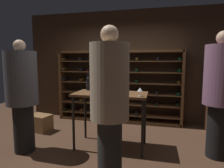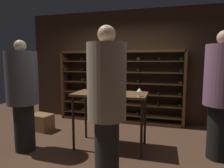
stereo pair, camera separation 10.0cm
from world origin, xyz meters
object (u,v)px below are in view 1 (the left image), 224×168
wine_glass_stemmed_left (140,90)px  person_guest_blue_shirt (110,100)px  wine_crate (40,123)px  wine_bottle_black_capsule (107,85)px  person_guest_khaki (221,90)px  wine_rack (118,86)px  person_host_in_suit (22,91)px  tasting_table (111,99)px  wine_bottle_red_label (88,83)px  display_cabinet (218,97)px

wine_glass_stemmed_left → person_guest_blue_shirt: bearing=-108.8°
wine_crate → wine_glass_stemmed_left: 2.53m
wine_bottle_black_capsule → wine_glass_stemmed_left: (0.64, -0.35, -0.02)m
person_guest_khaki → person_guest_blue_shirt: size_ratio=1.02×
wine_rack → person_host_in_suit: 2.37m
tasting_table → person_host_in_suit: size_ratio=0.68×
wine_rack → wine_glass_stemmed_left: size_ratio=23.11×
tasting_table → wine_bottle_red_label: (-0.49, 0.21, 0.24)m
wine_rack → wine_crate: wine_rack is taller
wine_bottle_black_capsule → tasting_table: bearing=-55.7°
tasting_table → wine_glass_stemmed_left: 0.61m
person_guest_blue_shirt → tasting_table: bearing=-58.8°
person_guest_khaki → wine_crate: (-3.51, 0.39, -0.93)m
tasting_table → person_guest_khaki: bearing=1.4°
wine_rack → display_cabinet: size_ratio=2.06×
person_host_in_suit → display_cabinet: bearing=-45.6°
person_guest_blue_shirt → display_cabinet: (1.85, 2.34, -0.32)m
tasting_table → wine_bottle_red_label: 0.59m
person_host_in_suit → wine_bottle_black_capsule: bearing=-46.2°
wine_bottle_red_label → wine_crate: bearing=169.9°
person_guest_blue_shirt → wine_bottle_black_capsule: bearing=-55.9°
person_guest_khaki → wine_bottle_red_label: (-2.27, 0.17, 0.02)m
wine_bottle_red_label → person_host_in_suit: bearing=-141.9°
person_guest_khaki → wine_glass_stemmed_left: person_guest_khaki is taller
person_guest_blue_shirt → display_cabinet: bearing=-110.5°
person_host_in_suit → person_guest_khaki: person_guest_khaki is taller
wine_rack → tasting_table: (0.18, -1.52, -0.03)m
person_host_in_suit → wine_crate: 1.32m
person_guest_blue_shirt → wine_glass_stemmed_left: size_ratio=14.39×
wine_glass_stemmed_left → tasting_table: bearing=159.9°
person_guest_blue_shirt → wine_bottle_black_capsule: 1.24m
wine_rack → person_guest_blue_shirt: person_guest_blue_shirt is taller
tasting_table → display_cabinet: size_ratio=0.84×
person_host_in_suit → wine_rack: bearing=-14.1°
wine_rack → wine_bottle_red_label: wine_rack is taller
tasting_table → wine_bottle_black_capsule: wine_bottle_black_capsule is taller
wine_bottle_black_capsule → wine_bottle_red_label: bearing=171.3°
display_cabinet → wine_glass_stemmed_left: 2.18m
wine_bottle_black_capsule → wine_rack: bearing=93.4°
display_cabinet → wine_bottle_black_capsule: (-2.20, -1.15, 0.35)m
person_guest_blue_shirt → wine_bottle_black_capsule: size_ratio=6.02×
tasting_table → wine_crate: bearing=166.1°
person_host_in_suit → wine_crate: size_ratio=3.96×
wine_crate → display_cabinet: display_cabinet is taller
display_cabinet → wine_bottle_black_capsule: size_ratio=4.69×
person_guest_blue_shirt → wine_crate: bearing=-18.8°
person_guest_blue_shirt → wine_bottle_red_label: bearing=-41.6°
tasting_table → person_guest_khaki: 1.79m
wine_rack → person_host_in_suit: person_host_in_suit is taller
wine_crate → wine_bottle_red_label: size_ratio=1.29×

